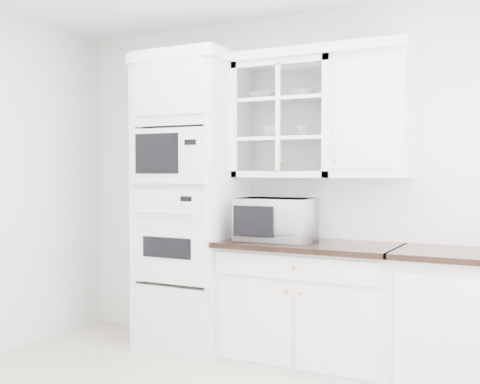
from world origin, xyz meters
The scene contains 12 objects.
room_shell centered at (0.00, 0.43, 1.78)m, with size 4.00×3.50×2.70m.
oven_column centered at (-0.75, 1.42, 1.20)m, with size 0.76×0.68×2.40m.
base_cabinet_run centered at (0.28, 1.45, 0.46)m, with size 1.32×0.67×0.92m.
extra_base_cabinet centered at (1.28, 1.45, 0.46)m, with size 0.72×0.67×0.92m.
upper_cabinet_glass centered at (0.03, 1.58, 1.85)m, with size 0.80×0.33×0.90m.
upper_cabinet_solid centered at (0.71, 1.58, 1.85)m, with size 0.55×0.33×0.90m, color white.
crown_molding centered at (-0.07, 1.56, 2.33)m, with size 2.14×0.38×0.07m, color white.
countertop_microwave centered at (0.02, 1.42, 1.08)m, with size 0.56×0.47×0.32m, color white.
bowl_a centered at (-0.16, 1.57, 2.04)m, with size 0.23×0.23×0.06m, color white.
bowl_b centered at (0.17, 1.58, 2.04)m, with size 0.19×0.19×0.06m, color white.
cup_a centered at (-0.11, 1.58, 1.76)m, with size 0.12×0.12×0.10m, color white.
cup_b centered at (0.18, 1.57, 1.75)m, with size 0.10×0.10×0.09m, color white.
Camera 1 is at (1.89, -2.74, 1.45)m, focal length 45.00 mm.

